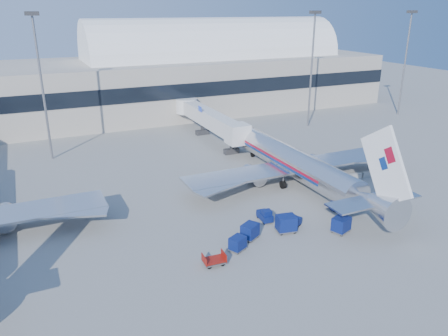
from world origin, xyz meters
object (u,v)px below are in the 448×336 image
mast_east (313,53)px  cart_solo_far (393,197)px  tug_lead (292,222)px  barrier_far (388,170)px  airliner_main (296,163)px  cart_train_a (286,223)px  ramp_worker (406,205)px  cart_open_red (214,261)px  mast_far_east (407,48)px  barrier_near (352,177)px  cart_solo_near (341,224)px  mast_west (39,66)px  barrier_mid (370,174)px  tug_right (338,205)px  jetbridge_near (207,117)px  cart_train_c (238,243)px  cart_train_b (250,231)px  tug_left (265,215)px

mast_east → cart_solo_far: size_ratio=10.44×
tug_lead → barrier_far: bearing=-7.7°
cart_solo_far → airliner_main: bearing=110.5°
cart_train_a → cart_solo_far: size_ratio=1.10×
barrier_far → ramp_worker: 13.13m
barrier_far → cart_solo_far: 11.30m
cart_solo_far → cart_open_red: 25.95m
mast_far_east → cart_solo_far: bearing=-136.0°
barrier_near → ramp_worker: (-0.92, -10.76, 0.36)m
mast_east → cart_open_red: mast_east is taller
cart_solo_near → cart_open_red: bearing=160.0°
mast_west → cart_solo_far: size_ratio=10.44×
barrier_mid → tug_right: size_ratio=1.42×
jetbridge_near → barrier_near: size_ratio=9.17×
mast_west → barrier_far: size_ratio=7.53×
cart_train_c → mast_east: bearing=20.3°
tug_lead → cart_solo_far: bearing=-28.5°
cart_train_c → ramp_worker: size_ratio=1.26×
cart_solo_far → cart_open_red: (-25.75, -3.23, -0.49)m
jetbridge_near → cart_train_b: bearing=-105.9°
jetbridge_near → barrier_far: (17.00, -28.81, -3.48)m
tug_left → jetbridge_near: bearing=-7.5°
airliner_main → tug_lead: (-7.72, -11.04, -2.23)m
tug_lead → ramp_worker: size_ratio=1.62×
barrier_near → tug_left: 18.53m
barrier_mid → tug_left: bearing=-164.5°
mast_far_east → cart_train_a: 66.78m
barrier_mid → ramp_worker: ramp_worker is taller
barrier_mid → tug_left: size_ratio=1.27×
tug_lead → ramp_worker: bearing=-37.1°
mast_east → cart_solo_near: (-23.42, -39.64, -13.86)m
cart_train_b → cart_solo_near: 10.12m
mast_east → barrier_near: bearing=-113.2°
cart_solo_near → barrier_near: bearing=25.1°
cart_train_b → mast_west: bearing=84.8°
tug_left → cart_solo_near: bearing=-129.2°
cart_open_red → tug_right: bearing=17.7°
barrier_mid → tug_right: bearing=-148.7°
airliner_main → mast_east: bearing=51.9°
jetbridge_near → barrier_near: 30.82m
jetbridge_near → cart_solo_far: size_ratio=12.70×
tug_right → ramp_worker: ramp_worker is taller
airliner_main → mast_west: size_ratio=1.65×
mast_far_east → ramp_worker: (-37.92, -38.76, -13.98)m
tug_lead → cart_solo_near: cart_solo_near is taller
tug_right → cart_solo_near: bearing=-119.5°
cart_train_c → cart_open_red: (-3.19, -1.43, -0.38)m
jetbridge_near → tug_left: bearing=-101.7°
barrier_near → jetbridge_near: bearing=109.9°
barrier_near → mast_far_east: bearing=37.1°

